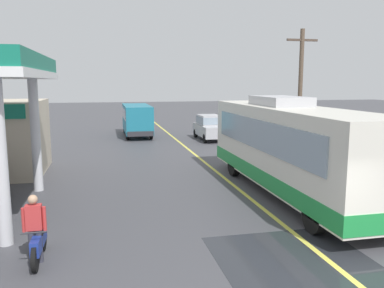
{
  "coord_description": "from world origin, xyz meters",
  "views": [
    {
      "loc": [
        -5.12,
        -6.48,
        4.24
      ],
      "look_at": [
        -1.5,
        10.0,
        1.6
      ],
      "focal_mm": 37.04,
      "sensor_mm": 36.0,
      "label": 1
    }
  ],
  "objects": [
    {
      "name": "wet_puddle_patch",
      "position": [
        -0.79,
        1.14,
        0.0
      ],
      "size": [
        3.72,
        4.89,
        0.01
      ],
      "primitive_type": "cube",
      "color": "#26282D",
      "rests_on": "ground"
    },
    {
      "name": "motorcycle_parked_forecourt",
      "position": [
        -6.78,
        3.1,
        0.44
      ],
      "size": [
        0.55,
        1.8,
        0.92
      ],
      "color": "black",
      "rests_on": "ground"
    },
    {
      "name": "lane_divider_stripe",
      "position": [
        0.0,
        15.0,
        0.0
      ],
      "size": [
        0.16,
        50.0,
        0.01
      ],
      "primitive_type": "cube",
      "color": "#D8CC4C",
      "rests_on": "ground"
    },
    {
      "name": "car_trailing_behind_bus",
      "position": [
        2.45,
        21.82,
        1.01
      ],
      "size": [
        1.7,
        4.2,
        1.82
      ],
      "color": "#B2B2B7",
      "rests_on": "ground"
    },
    {
      "name": "coach_bus_main",
      "position": [
        1.66,
        7.13,
        1.72
      ],
      "size": [
        2.6,
        11.04,
        3.69
      ],
      "color": "silver",
      "rests_on": "ground"
    },
    {
      "name": "ground",
      "position": [
        0.0,
        20.0,
        0.0
      ],
      "size": [
        120.0,
        120.0,
        0.0
      ],
      "primitive_type": "plane",
      "color": "#424247"
    },
    {
      "name": "utility_pole_roadside",
      "position": [
        5.54,
        13.94,
        3.74
      ],
      "size": [
        1.8,
        0.24,
        7.12
      ],
      "color": "brown",
      "rests_on": "ground"
    },
    {
      "name": "pedestrian_near_pump",
      "position": [
        -6.83,
        2.98,
        0.93
      ],
      "size": [
        0.55,
        0.22,
        1.66
      ],
      "color": "#33333F",
      "rests_on": "ground"
    },
    {
      "name": "minibus_opposing_lane",
      "position": [
        -2.67,
        25.07,
        1.47
      ],
      "size": [
        2.04,
        6.13,
        2.44
      ],
      "color": "teal",
      "rests_on": "ground"
    }
  ]
}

